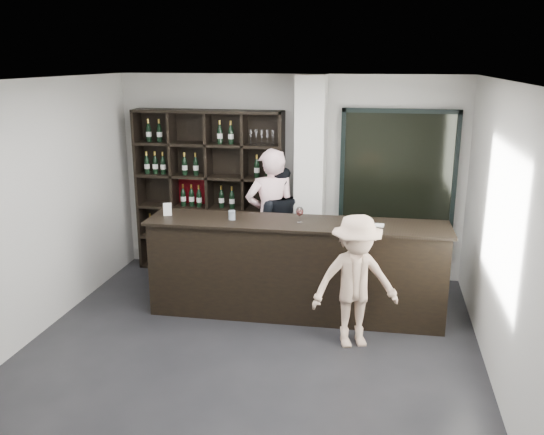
% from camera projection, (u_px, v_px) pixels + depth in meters
% --- Properties ---
extents(floor, '(5.00, 5.50, 0.01)m').
position_uv_depth(floor, '(246.00, 359.00, 6.17)').
color(floor, black).
rests_on(floor, ground).
extents(wine_shelf, '(2.20, 0.35, 2.40)m').
position_uv_depth(wine_shelf, '(210.00, 192.00, 8.48)').
color(wine_shelf, black).
rests_on(wine_shelf, floor).
extents(structural_column, '(0.40, 0.40, 2.90)m').
position_uv_depth(structural_column, '(310.00, 181.00, 8.05)').
color(structural_column, silver).
rests_on(structural_column, floor).
extents(glass_panel, '(1.60, 0.08, 2.10)m').
position_uv_depth(glass_panel, '(397.00, 185.00, 8.05)').
color(glass_panel, black).
rests_on(glass_panel, floor).
extents(tasting_counter, '(3.65, 0.75, 1.21)m').
position_uv_depth(tasting_counter, '(296.00, 269.00, 7.09)').
color(tasting_counter, black).
rests_on(tasting_counter, floor).
extents(taster_pink, '(0.83, 0.71, 1.94)m').
position_uv_depth(taster_pink, '(271.00, 218.00, 7.98)').
color(taster_pink, '#FFCBD1').
rests_on(taster_pink, floor).
extents(taster_black, '(0.93, 0.80, 1.68)m').
position_uv_depth(taster_black, '(276.00, 225.00, 8.11)').
color(taster_black, black).
rests_on(taster_black, floor).
extents(customer, '(1.10, 0.86, 1.51)m').
position_uv_depth(customer, '(355.00, 282.00, 6.28)').
color(customer, tan).
rests_on(customer, floor).
extents(wine_glass, '(0.11, 0.11, 0.22)m').
position_uv_depth(wine_glass, '(300.00, 214.00, 6.86)').
color(wine_glass, white).
rests_on(wine_glass, tasting_counter).
extents(spit_cup, '(0.09, 0.09, 0.11)m').
position_uv_depth(spit_cup, '(232.00, 215.00, 7.01)').
color(spit_cup, silver).
rests_on(spit_cup, tasting_counter).
extents(napkin_stack, '(0.12, 0.12, 0.02)m').
position_uv_depth(napkin_stack, '(379.00, 225.00, 6.75)').
color(napkin_stack, white).
rests_on(napkin_stack, tasting_counter).
extents(card_stand, '(0.11, 0.08, 0.15)m').
position_uv_depth(card_stand, '(167.00, 209.00, 7.20)').
color(card_stand, white).
rests_on(card_stand, tasting_counter).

